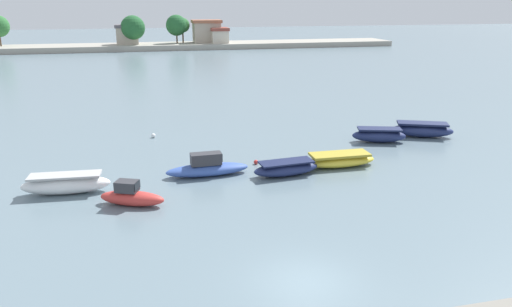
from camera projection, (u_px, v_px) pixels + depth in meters
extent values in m
plane|color=slate|center=(305.00, 283.00, 19.79)|extent=(400.00, 400.00, 0.00)
ellipsoid|color=white|center=(66.00, 185.00, 28.85)|extent=(5.24, 1.81, 1.08)
cube|color=#AFAFAF|center=(65.00, 175.00, 28.67)|extent=(4.20, 1.51, 0.12)
ellipsoid|color=#C63833|center=(132.00, 198.00, 27.21)|extent=(3.91, 2.52, 0.82)
cube|color=#333338|center=(127.00, 186.00, 27.04)|extent=(1.43, 1.24, 0.61)
cube|color=black|center=(137.00, 186.00, 26.92)|extent=(0.37, 0.72, 0.43)
ellipsoid|color=#3856A8|center=(208.00, 170.00, 31.90)|extent=(5.52, 1.71, 0.77)
cube|color=#333338|center=(206.00, 159.00, 31.65)|extent=(2.02, 0.93, 0.76)
cube|color=black|center=(221.00, 156.00, 31.87)|extent=(0.10, 0.78, 0.53)
ellipsoid|color=navy|center=(286.00, 169.00, 31.89)|extent=(4.60, 2.01, 0.87)
cube|color=#161E41|center=(286.00, 162.00, 31.75)|extent=(3.68, 1.67, 0.10)
ellipsoid|color=yellow|center=(339.00, 161.00, 33.64)|extent=(5.16, 1.86, 0.78)
cube|color=#A8952A|center=(340.00, 154.00, 33.50)|extent=(4.13, 1.56, 0.17)
ellipsoid|color=navy|center=(379.00, 136.00, 39.37)|extent=(4.57, 2.73, 1.03)
cube|color=#161E41|center=(380.00, 129.00, 39.20)|extent=(3.68, 2.24, 0.14)
ellipsoid|color=navy|center=(422.00, 131.00, 40.93)|extent=(5.37, 3.51, 1.06)
cube|color=#161E41|center=(423.00, 124.00, 40.74)|extent=(4.32, 2.87, 0.17)
sphere|color=white|center=(153.00, 136.00, 40.74)|extent=(0.36, 0.36, 0.36)
sphere|color=red|center=(256.00, 162.00, 34.12)|extent=(0.32, 0.32, 0.32)
cube|color=#9E998C|center=(164.00, 46.00, 116.01)|extent=(113.77, 11.24, 1.26)
cube|color=#B2A38E|center=(127.00, 36.00, 113.35)|extent=(4.93, 4.29, 3.78)
cube|color=#565156|center=(127.00, 26.00, 112.68)|extent=(5.43, 4.72, 0.70)
cube|color=#B2A38E|center=(207.00, 33.00, 118.24)|extent=(6.42, 5.10, 4.66)
cube|color=#995B42|center=(206.00, 21.00, 117.43)|extent=(7.06, 5.60, 0.70)
cube|color=beige|center=(219.00, 37.00, 117.42)|extent=(3.91, 5.35, 2.90)
cube|color=brown|center=(219.00, 29.00, 116.87)|extent=(4.30, 5.89, 0.70)
cylinder|color=brown|center=(177.00, 38.00, 116.73)|extent=(0.36, 0.36, 2.20)
sphere|color=#235B2D|center=(176.00, 25.00, 115.81)|extent=(4.94, 4.94, 4.94)
cylinder|color=brown|center=(0.00, 41.00, 108.57)|extent=(0.36, 0.36, 2.45)
cylinder|color=brown|center=(134.00, 41.00, 112.72)|extent=(0.36, 0.36, 1.62)
sphere|color=#235B2D|center=(133.00, 28.00, 111.81)|extent=(5.56, 5.56, 5.56)
cylinder|color=brown|center=(183.00, 37.00, 118.35)|extent=(0.36, 0.36, 2.71)
sphere|color=#2D6B33|center=(182.00, 25.00, 117.52)|extent=(3.51, 3.51, 3.51)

